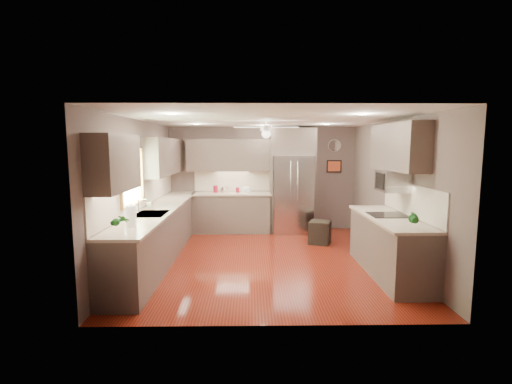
{
  "coord_description": "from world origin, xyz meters",
  "views": [
    {
      "loc": [
        -0.29,
        -6.52,
        2.05
      ],
      "look_at": [
        -0.18,
        0.6,
        1.16
      ],
      "focal_mm": 26.0,
      "sensor_mm": 36.0,
      "label": 1
    }
  ],
  "objects_px": {
    "paper_towel": "(131,217)",
    "canister_a": "(216,189)",
    "canister_c": "(228,189)",
    "microwave": "(392,181)",
    "refrigerator": "(292,182)",
    "bowl": "(246,191)",
    "potted_plant_left": "(120,221)",
    "potted_plant_right": "(415,218)",
    "soap_bottle": "(150,204)",
    "canister_d": "(238,190)",
    "canister_b": "(222,190)",
    "stool": "(320,232)"
  },
  "relations": [
    {
      "from": "refrigerator",
      "to": "paper_towel",
      "type": "xyz_separation_m",
      "value": [
        -2.63,
        -3.66,
        -0.11
      ]
    },
    {
      "from": "canister_d",
      "to": "refrigerator",
      "type": "distance_m",
      "value": 1.31
    },
    {
      "from": "bowl",
      "to": "microwave",
      "type": "xyz_separation_m",
      "value": [
        2.41,
        -2.77,
        0.51
      ]
    },
    {
      "from": "canister_c",
      "to": "stool",
      "type": "bearing_deg",
      "value": -29.13
    },
    {
      "from": "canister_a",
      "to": "microwave",
      "type": "distance_m",
      "value": 4.25
    },
    {
      "from": "bowl",
      "to": "paper_towel",
      "type": "relative_size",
      "value": 0.69
    },
    {
      "from": "canister_a",
      "to": "potted_plant_right",
      "type": "distance_m",
      "value": 4.98
    },
    {
      "from": "microwave",
      "to": "paper_towel",
      "type": "distance_m",
      "value": 4.08
    },
    {
      "from": "canister_b",
      "to": "bowl",
      "type": "xyz_separation_m",
      "value": [
        0.57,
        0.03,
        -0.04
      ]
    },
    {
      "from": "canister_b",
      "to": "canister_c",
      "type": "height_order",
      "value": "canister_c"
    },
    {
      "from": "canister_a",
      "to": "refrigerator",
      "type": "distance_m",
      "value": 1.83
    },
    {
      "from": "canister_a",
      "to": "potted_plant_right",
      "type": "bearing_deg",
      "value": -52.48
    },
    {
      "from": "potted_plant_left",
      "to": "stool",
      "type": "distance_m",
      "value": 4.38
    },
    {
      "from": "canister_b",
      "to": "bowl",
      "type": "distance_m",
      "value": 0.58
    },
    {
      "from": "soap_bottle",
      "to": "refrigerator",
      "type": "bearing_deg",
      "value": 38.61
    },
    {
      "from": "canister_b",
      "to": "soap_bottle",
      "type": "distance_m",
      "value": 2.5
    },
    {
      "from": "bowl",
      "to": "refrigerator",
      "type": "xyz_separation_m",
      "value": [
        1.08,
        -0.06,
        0.22
      ]
    },
    {
      "from": "potted_plant_left",
      "to": "stool",
      "type": "xyz_separation_m",
      "value": [
        3.12,
        2.95,
        -0.86
      ]
    },
    {
      "from": "canister_a",
      "to": "canister_c",
      "type": "distance_m",
      "value": 0.3
    },
    {
      "from": "canister_b",
      "to": "microwave",
      "type": "height_order",
      "value": "microwave"
    },
    {
      "from": "paper_towel",
      "to": "canister_a",
      "type": "bearing_deg",
      "value": 77.95
    },
    {
      "from": "soap_bottle",
      "to": "stool",
      "type": "distance_m",
      "value": 3.52
    },
    {
      "from": "bowl",
      "to": "soap_bottle",
      "type": "bearing_deg",
      "value": -126.51
    },
    {
      "from": "canister_c",
      "to": "bowl",
      "type": "xyz_separation_m",
      "value": [
        0.44,
        0.01,
        -0.06
      ]
    },
    {
      "from": "paper_towel",
      "to": "canister_c",
      "type": "bearing_deg",
      "value": 73.48
    },
    {
      "from": "canister_a",
      "to": "canister_b",
      "type": "distance_m",
      "value": 0.18
    },
    {
      "from": "potted_plant_left",
      "to": "potted_plant_right",
      "type": "xyz_separation_m",
      "value": [
        3.86,
        0.17,
        -0.01
      ]
    },
    {
      "from": "canister_d",
      "to": "microwave",
      "type": "xyz_separation_m",
      "value": [
        2.62,
        -2.77,
        0.48
      ]
    },
    {
      "from": "microwave",
      "to": "refrigerator",
      "type": "bearing_deg",
      "value": 116.09
    },
    {
      "from": "soap_bottle",
      "to": "canister_b",
      "type": "bearing_deg",
      "value": 63.72
    },
    {
      "from": "refrigerator",
      "to": "potted_plant_right",
      "type": "bearing_deg",
      "value": -72.56
    },
    {
      "from": "potted_plant_right",
      "to": "canister_b",
      "type": "bearing_deg",
      "value": 126.45
    },
    {
      "from": "potted_plant_left",
      "to": "refrigerator",
      "type": "bearing_deg",
      "value": 56.56
    },
    {
      "from": "soap_bottle",
      "to": "microwave",
      "type": "xyz_separation_m",
      "value": [
        4.09,
        -0.5,
        0.46
      ]
    },
    {
      "from": "refrigerator",
      "to": "paper_towel",
      "type": "height_order",
      "value": "refrigerator"
    },
    {
      "from": "potted_plant_right",
      "to": "canister_d",
      "type": "bearing_deg",
      "value": 122.64
    },
    {
      "from": "microwave",
      "to": "paper_towel",
      "type": "bearing_deg",
      "value": -166.46
    },
    {
      "from": "canister_c",
      "to": "bowl",
      "type": "height_order",
      "value": "canister_c"
    },
    {
      "from": "microwave",
      "to": "potted_plant_right",
      "type": "bearing_deg",
      "value": -95.9
    },
    {
      "from": "canister_a",
      "to": "refrigerator",
      "type": "xyz_separation_m",
      "value": [
        1.82,
        -0.1,
        0.17
      ]
    },
    {
      "from": "canister_d",
      "to": "potted_plant_right",
      "type": "relative_size",
      "value": 0.43
    },
    {
      "from": "paper_towel",
      "to": "potted_plant_left",
      "type": "bearing_deg",
      "value": -94.07
    },
    {
      "from": "canister_c",
      "to": "microwave",
      "type": "relative_size",
      "value": 0.29
    },
    {
      "from": "canister_d",
      "to": "canister_b",
      "type": "bearing_deg",
      "value": -175.22
    },
    {
      "from": "canister_c",
      "to": "refrigerator",
      "type": "relative_size",
      "value": 0.07
    },
    {
      "from": "canister_a",
      "to": "microwave",
      "type": "height_order",
      "value": "microwave"
    },
    {
      "from": "potted_plant_right",
      "to": "bowl",
      "type": "distance_m",
      "value": 4.53
    },
    {
      "from": "refrigerator",
      "to": "microwave",
      "type": "xyz_separation_m",
      "value": [
        1.33,
        -2.71,
        0.29
      ]
    },
    {
      "from": "canister_d",
      "to": "stool",
      "type": "height_order",
      "value": "canister_d"
    },
    {
      "from": "microwave",
      "to": "canister_a",
      "type": "bearing_deg",
      "value": 138.26
    }
  ]
}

